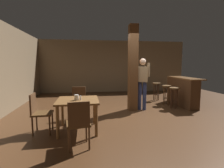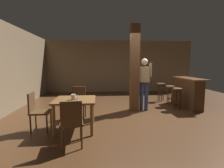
% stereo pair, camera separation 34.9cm
% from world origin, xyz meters
% --- Properties ---
extents(ground_plane, '(10.80, 10.80, 0.00)m').
position_xyz_m(ground_plane, '(0.00, 0.00, 0.00)').
color(ground_plane, '#422816').
extents(wall_back, '(8.00, 0.10, 2.80)m').
position_xyz_m(wall_back, '(0.00, 4.50, 1.40)').
color(wall_back, '#756047').
rests_on(wall_back, ground_plane).
extents(pillar, '(0.28, 0.28, 2.80)m').
position_xyz_m(pillar, '(-0.02, 0.49, 1.40)').
color(pillar, brown).
rests_on(pillar, ground_plane).
extents(dining_table, '(0.93, 0.93, 0.73)m').
position_xyz_m(dining_table, '(-1.75, -1.09, 0.61)').
color(dining_table, brown).
rests_on(dining_table, ground_plane).
extents(chair_west, '(0.43, 0.43, 0.89)m').
position_xyz_m(chair_west, '(-2.60, -1.12, 0.51)').
color(chair_west, '#4C3319').
rests_on(chair_west, ground_plane).
extents(chair_south, '(0.48, 0.48, 0.89)m').
position_xyz_m(chair_south, '(-1.70, -1.99, 0.51)').
color(chair_south, '#4C3319').
rests_on(chair_south, ground_plane).
extents(chair_north, '(0.45, 0.45, 0.89)m').
position_xyz_m(chair_north, '(-1.77, -0.22, 0.51)').
color(chair_north, '#4C3319').
rests_on(chair_north, ground_plane).
extents(napkin_cup, '(0.10, 0.10, 0.13)m').
position_xyz_m(napkin_cup, '(-1.77, -1.16, 0.80)').
color(napkin_cup, beige).
rests_on(napkin_cup, dining_table).
extents(salt_shaker, '(0.03, 0.03, 0.10)m').
position_xyz_m(salt_shaker, '(-1.68, -1.15, 0.78)').
color(salt_shaker, silver).
rests_on(salt_shaker, dining_table).
extents(standing_person, '(0.47, 0.30, 1.72)m').
position_xyz_m(standing_person, '(0.30, 0.48, 1.00)').
color(standing_person, tan).
rests_on(standing_person, ground_plane).
extents(bar_counter, '(0.56, 1.65, 1.04)m').
position_xyz_m(bar_counter, '(1.98, 0.87, 0.53)').
color(bar_counter, brown).
rests_on(bar_counter, ground_plane).
extents(bar_stool_near, '(0.34, 0.34, 0.73)m').
position_xyz_m(bar_stool_near, '(1.47, 0.49, 0.55)').
color(bar_stool_near, '#4C3319').
rests_on(bar_stool_near, ground_plane).
extents(bar_stool_mid, '(0.34, 0.34, 0.74)m').
position_xyz_m(bar_stool_mid, '(1.45, 1.05, 0.55)').
color(bar_stool_mid, '#4C3319').
rests_on(bar_stool_mid, ground_plane).
extents(bar_stool_far, '(0.33, 0.33, 0.74)m').
position_xyz_m(bar_stool_far, '(1.39, 1.87, 0.55)').
color(bar_stool_far, '#4C3319').
rests_on(bar_stool_far, ground_plane).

